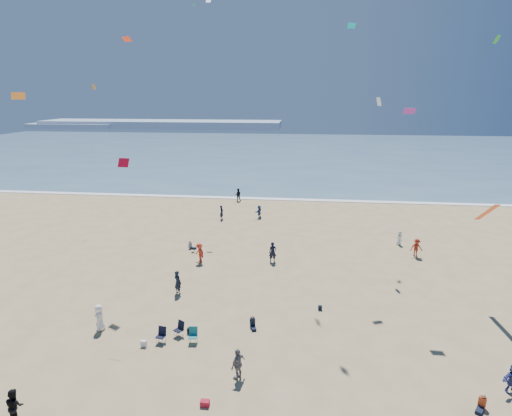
# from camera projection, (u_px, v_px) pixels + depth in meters

# --- Properties ---
(ocean) EXTENTS (220.00, 100.00, 0.06)m
(ocean) POSITION_uv_depth(u_px,v_px,m) (284.00, 152.00, 106.73)
(ocean) COLOR #476B84
(ocean) RESTS_ON ground
(surf_line) EXTENTS (220.00, 1.20, 0.08)m
(surf_line) POSITION_uv_depth(u_px,v_px,m) (270.00, 199.00, 58.95)
(surf_line) COLOR white
(surf_line) RESTS_ON ground
(headland_far) EXTENTS (110.00, 20.00, 3.20)m
(headland_far) POSITION_uv_depth(u_px,v_px,m) (162.00, 124.00, 184.34)
(headland_far) COLOR #7A8EA8
(headland_far) RESTS_ON ground
(headland_near) EXTENTS (40.00, 14.00, 2.00)m
(headland_near) POSITION_uv_depth(u_px,v_px,m) (74.00, 126.00, 183.98)
(headland_near) COLOR #7A8EA8
(headland_near) RESTS_ON ground
(standing_flyers) EXTENTS (27.10, 46.31, 1.93)m
(standing_flyers) POSITION_uv_depth(u_px,v_px,m) (279.00, 278.00, 31.64)
(standing_flyers) COLOR black
(standing_flyers) RESTS_ON ground
(seated_group) EXTENTS (20.96, 28.41, 0.84)m
(seated_group) POSITION_uv_depth(u_px,v_px,m) (277.00, 356.00, 22.98)
(seated_group) COLOR silver
(seated_group) RESTS_ON ground
(chair_cluster) EXTENTS (2.67, 1.55, 1.00)m
(chair_cluster) POSITION_uv_depth(u_px,v_px,m) (177.00, 334.00, 25.00)
(chair_cluster) COLOR black
(chair_cluster) RESTS_ON ground
(white_tote) EXTENTS (0.35, 0.20, 0.40)m
(white_tote) POSITION_uv_depth(u_px,v_px,m) (144.00, 344.00, 24.50)
(white_tote) COLOR white
(white_tote) RESTS_ON ground
(black_backpack) EXTENTS (0.30, 0.22, 0.38)m
(black_backpack) POSITION_uv_depth(u_px,v_px,m) (190.00, 331.00, 25.84)
(black_backpack) COLOR black
(black_backpack) RESTS_ON ground
(cooler) EXTENTS (0.45, 0.30, 0.30)m
(cooler) POSITION_uv_depth(u_px,v_px,m) (205.00, 403.00, 19.85)
(cooler) COLOR #AC182A
(cooler) RESTS_ON ground
(navy_bag) EXTENTS (0.28, 0.18, 0.34)m
(navy_bag) POSITION_uv_depth(u_px,v_px,m) (320.00, 308.00, 28.67)
(navy_bag) COLOR black
(navy_bag) RESTS_ON ground
(kites_aloft) EXTENTS (40.43, 41.59, 29.18)m
(kites_aloft) POSITION_uv_depth(u_px,v_px,m) (406.00, 95.00, 23.54)
(kites_aloft) COLOR #901F8D
(kites_aloft) RESTS_ON ground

